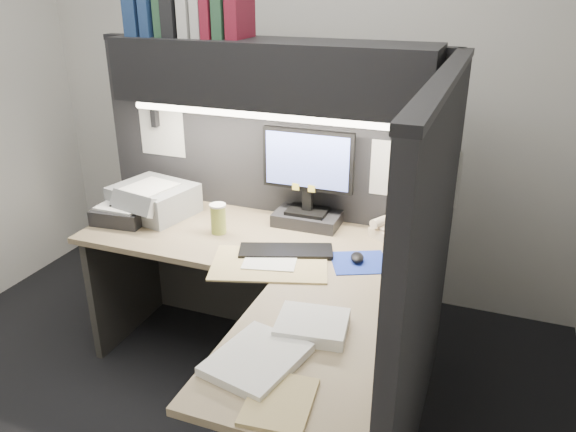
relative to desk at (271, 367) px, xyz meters
The scene contains 21 objects.
floor 0.61m from the desk, behind, with size 3.50×3.50×0.00m, color black.
wall_back 1.81m from the desk, 105.82° to the left, with size 3.50×0.04×2.70m, color silver.
partition_back 1.07m from the desk, 113.00° to the left, with size 1.90×0.06×1.60m, color black.
partition_right 0.68m from the desk, 18.19° to the left, with size 0.06×1.50×1.60m, color black.
desk is the anchor object (origin of this frame).
overhead_shelf 1.33m from the desk, 111.79° to the left, with size 1.55×0.34×0.30m, color black.
task_light_tube 1.12m from the desk, 116.16° to the left, with size 0.04×0.04×1.32m, color white.
monitor 0.95m from the desk, 98.90° to the left, with size 0.47×0.21×0.50m.
keyboard 0.55m from the desk, 103.55° to the left, with size 0.43×0.14×0.02m, color black.
mousepad 0.61m from the desk, 64.04° to the left, with size 0.24×0.22×0.00m, color #1B3197.
mouse 0.62m from the desk, 65.62° to the left, with size 0.06×0.09×0.03m, color black.
telephone 0.94m from the desk, 67.41° to the left, with size 0.19×0.20×0.08m, color beige.
coffee_cup 0.83m from the desk, 132.77° to the left, with size 0.08×0.08×0.14m, color #A9A043.
printer 1.21m from the desk, 145.50° to the left, with size 0.40×0.34×0.16m, color gray.
notebook_stack 1.20m from the desk, 154.56° to the left, with size 0.27×0.22×0.08m, color black.
open_folder 0.46m from the desk, 112.96° to the left, with size 0.51×0.33×0.01m, color tan.
paper_stack_a 0.38m from the desk, 24.85° to the right, with size 0.25×0.21×0.05m, color white.
paper_stack_b 0.46m from the desk, 74.67° to the right, with size 0.26×0.32×0.03m, color white.
manila_stack 0.61m from the desk, 64.41° to the right, with size 0.20×0.25×0.01m, color tan.
binder_row 1.70m from the desk, 133.58° to the left, with size 0.59×0.25×0.31m.
pinned_papers 0.83m from the desk, 90.40° to the left, with size 1.76×1.31×0.51m.
Camera 1 is at (1.16, -1.73, 1.91)m, focal length 35.00 mm.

